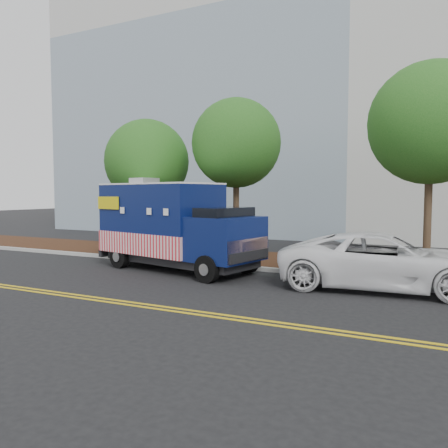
% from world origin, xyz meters
% --- Properties ---
extents(ground, '(120.00, 120.00, 0.00)m').
position_xyz_m(ground, '(0.00, 0.00, 0.00)').
color(ground, black).
rests_on(ground, ground).
extents(curb, '(120.00, 0.18, 0.15)m').
position_xyz_m(curb, '(0.00, 1.40, 0.07)').
color(curb, '#9E9E99').
rests_on(curb, ground).
extents(mulch_strip, '(120.00, 4.00, 0.15)m').
position_xyz_m(mulch_strip, '(0.00, 3.50, 0.07)').
color(mulch_strip, '#32180D').
rests_on(mulch_strip, ground).
extents(centerline_near, '(120.00, 0.10, 0.01)m').
position_xyz_m(centerline_near, '(0.00, -4.45, 0.01)').
color(centerline_near, gold).
rests_on(centerline_near, ground).
extents(centerline_far, '(120.00, 0.10, 0.01)m').
position_xyz_m(centerline_far, '(0.00, -4.70, 0.01)').
color(centerline_far, gold).
rests_on(centerline_far, ground).
extents(office_building, '(46.00, 20.00, 30.40)m').
position_xyz_m(office_building, '(2.00, 22.00, 15.20)').
color(office_building, silver).
rests_on(office_building, ground).
extents(tree_a, '(3.90, 3.90, 6.29)m').
position_xyz_m(tree_a, '(-5.54, 3.33, 4.33)').
color(tree_a, '#38281C').
rests_on(tree_a, ground).
extents(tree_b, '(3.78, 3.78, 6.86)m').
position_xyz_m(tree_b, '(-1.03, 3.48, 4.96)').
color(tree_b, '#38281C').
rests_on(tree_b, ground).
extents(tree_c, '(4.20, 4.20, 7.37)m').
position_xyz_m(tree_c, '(6.41, 3.28, 5.25)').
color(tree_c, '#38281C').
rests_on(tree_c, ground).
extents(sign_post, '(0.06, 0.06, 2.40)m').
position_xyz_m(sign_post, '(-5.20, 1.92, 1.20)').
color(sign_post, '#473828').
rests_on(sign_post, ground).
extents(food_truck, '(6.92, 3.77, 3.46)m').
position_xyz_m(food_truck, '(-2.23, 0.31, 1.57)').
color(food_truck, black).
rests_on(food_truck, ground).
extents(white_car, '(6.28, 3.29, 1.69)m').
position_xyz_m(white_car, '(5.31, 0.16, 0.84)').
color(white_car, white).
rests_on(white_car, ground).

